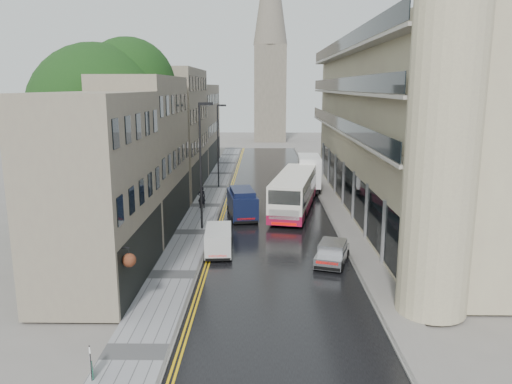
# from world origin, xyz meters

# --- Properties ---
(road) EXTENTS (9.00, 85.00, 0.02)m
(road) POSITION_xyz_m (0.00, 27.50, 0.01)
(road) COLOR black
(road) RESTS_ON ground
(left_sidewalk) EXTENTS (2.70, 85.00, 0.12)m
(left_sidewalk) POSITION_xyz_m (-5.85, 27.50, 0.06)
(left_sidewalk) COLOR gray
(left_sidewalk) RESTS_ON ground
(right_sidewalk) EXTENTS (1.80, 85.00, 0.12)m
(right_sidewalk) POSITION_xyz_m (5.40, 27.50, 0.06)
(right_sidewalk) COLOR slate
(right_sidewalk) RESTS_ON ground
(old_shop_row) EXTENTS (4.50, 56.00, 12.00)m
(old_shop_row) POSITION_xyz_m (-9.45, 30.00, 6.00)
(old_shop_row) COLOR gray
(old_shop_row) RESTS_ON ground
(modern_block) EXTENTS (8.00, 40.00, 14.00)m
(modern_block) POSITION_xyz_m (10.30, 26.00, 7.00)
(modern_block) COLOR #BDB48D
(modern_block) RESTS_ON ground
(church_spire) EXTENTS (6.40, 6.40, 40.00)m
(church_spire) POSITION_xyz_m (0.50, 82.00, 20.00)
(church_spire) COLOR slate
(church_spire) RESTS_ON ground
(tree_near) EXTENTS (10.56, 10.56, 13.89)m
(tree_near) POSITION_xyz_m (-12.50, 20.00, 6.95)
(tree_near) COLOR black
(tree_near) RESTS_ON ground
(tree_far) EXTENTS (9.24, 9.24, 12.46)m
(tree_far) POSITION_xyz_m (-12.20, 33.00, 6.23)
(tree_far) COLOR black
(tree_far) RESTS_ON ground
(cream_bus) EXTENTS (4.81, 12.02, 3.20)m
(cream_bus) POSITION_xyz_m (-0.01, 22.89, 1.62)
(cream_bus) COLOR white
(cream_bus) RESTS_ON road
(white_lorry) EXTENTS (2.30, 7.03, 3.66)m
(white_lorry) POSITION_xyz_m (2.75, 32.84, 1.85)
(white_lorry) COLOR white
(white_lorry) RESTS_ON road
(silver_hatchback) EXTENTS (2.57, 3.92, 1.36)m
(silver_hatchback) POSITION_xyz_m (2.24, 12.09, 0.70)
(silver_hatchback) COLOR #ADADB2
(silver_hatchback) RESTS_ON road
(white_van) EXTENTS (1.84, 3.83, 1.69)m
(white_van) POSITION_xyz_m (-4.30, 13.43, 0.87)
(white_van) COLOR silver
(white_van) RESTS_ON road
(navy_van) EXTENTS (2.76, 5.17, 2.51)m
(navy_van) POSITION_xyz_m (-3.13, 21.78, 1.27)
(navy_van) COLOR black
(navy_van) RESTS_ON road
(pedestrian) EXTENTS (0.81, 0.68, 1.88)m
(pedestrian) POSITION_xyz_m (-6.11, 26.45, 1.06)
(pedestrian) COLOR black
(pedestrian) RESTS_ON left_sidewalk
(lamp_post_near) EXTENTS (1.04, 0.60, 9.14)m
(lamp_post_near) POSITION_xyz_m (-5.35, 20.16, 4.69)
(lamp_post_near) COLOR black
(lamp_post_near) RESTS_ON left_sidewalk
(lamp_post_far) EXTENTS (0.97, 0.34, 8.46)m
(lamp_post_far) POSITION_xyz_m (-5.48, 35.78, 4.35)
(lamp_post_far) COLOR black
(lamp_post_far) RESTS_ON left_sidewalk
(estate_sign) EXTENTS (0.29, 0.59, 1.01)m
(estate_sign) POSITION_xyz_m (-7.05, 0.86, 0.62)
(estate_sign) COLOR white
(estate_sign) RESTS_ON left_sidewalk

